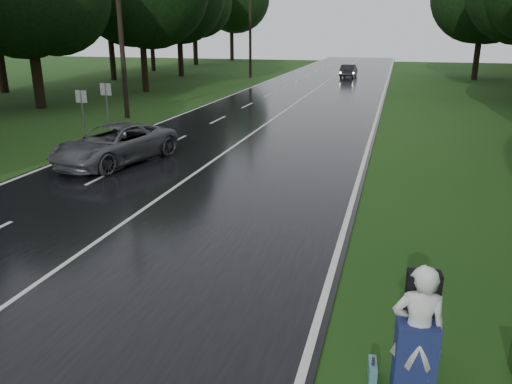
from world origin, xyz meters
TOP-DOWN VIEW (x-y plane):
  - ground at (0.00, 0.00)m, footprint 160.00×160.00m
  - road at (0.00, 20.00)m, footprint 12.00×140.00m
  - lane_center at (0.00, 20.00)m, footprint 0.12×140.00m
  - grey_car at (-3.60, 9.72)m, footprint 3.69×5.75m
  - far_car at (1.62, 49.31)m, footprint 1.60×4.17m
  - hitchhiker at (7.40, -0.81)m, footprint 0.80×0.73m
  - suitcase at (6.83, -0.69)m, footprint 0.16×0.42m
  - utility_pole_mid at (-8.50, 19.43)m, footprint 1.80×0.28m
  - utility_pole_far at (-8.50, 45.84)m, footprint 1.80×0.28m
  - road_sign_a at (-7.20, 13.14)m, footprint 0.56×0.10m
  - road_sign_b at (-7.20, 15.25)m, footprint 0.59×0.10m
  - tree_left_d at (-15.97, 21.34)m, footprint 8.10×8.10m
  - tree_left_e at (-13.57, 31.65)m, footprint 8.87×8.87m
  - tree_left_f at (-16.52, 45.82)m, footprint 8.95×8.95m
  - tree_right_f at (14.43, 50.17)m, footprint 9.16×9.16m

SIDE VIEW (x-z plane):
  - ground at x=0.00m, z-range 0.00..0.00m
  - utility_pole_mid at x=-8.50m, z-range -5.28..5.28m
  - utility_pole_far at x=-8.50m, z-range -4.94..4.94m
  - road_sign_a at x=-7.20m, z-range -1.18..1.18m
  - road_sign_b at x=-7.20m, z-range -1.23..1.23m
  - tree_left_d at x=-15.97m, z-range -6.33..6.33m
  - tree_left_e at x=-13.57m, z-range -6.93..6.93m
  - tree_left_f at x=-16.52m, z-range -6.99..6.99m
  - tree_right_f at x=14.43m, z-range -7.16..7.16m
  - road at x=0.00m, z-range 0.00..0.04m
  - lane_center at x=0.00m, z-range 0.04..0.05m
  - suitcase at x=6.83m, z-range 0.00..0.29m
  - far_car at x=1.62m, z-range 0.04..1.39m
  - grey_car at x=-3.60m, z-range 0.04..1.52m
  - hitchhiker at x=7.40m, z-range -0.07..1.97m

